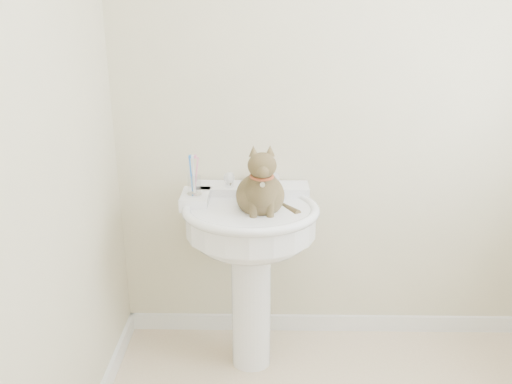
{
  "coord_description": "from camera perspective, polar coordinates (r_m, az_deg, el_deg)",
  "views": [
    {
      "loc": [
        -0.37,
        -1.45,
        1.72
      ],
      "look_at": [
        -0.41,
        0.8,
        0.91
      ],
      "focal_mm": 38.0,
      "sensor_mm": 36.0,
      "label": 1
    }
  ],
  "objects": [
    {
      "name": "wall_left",
      "position": [
        1.69,
        -24.71,
        1.78
      ],
      "size": [
        0.0,
        2.2,
        2.5
      ],
      "primitive_type": null,
      "color": "beige",
      "rests_on": "ground"
    },
    {
      "name": "baseboard_back",
      "position": [
        3.07,
        7.93,
        -13.48
      ],
      "size": [
        2.2,
        0.02,
        0.09
      ],
      "primitive_type": "cube",
      "color": "white",
      "rests_on": "floor"
    },
    {
      "name": "soap_bar",
      "position": [
        2.64,
        0.33,
        1.37
      ],
      "size": [
        0.09,
        0.06,
        0.03
      ],
      "primitive_type": "cube",
      "rotation": [
        0.0,
        0.0,
        0.09
      ],
      "color": "orange",
      "rests_on": "pedestal_sink"
    },
    {
      "name": "faucet",
      "position": [
        2.55,
        -0.46,
        1.32
      ],
      "size": [
        0.28,
        0.12,
        0.14
      ],
      "color": "silver",
      "rests_on": "pedestal_sink"
    },
    {
      "name": "pedestal_sink",
      "position": [
        2.49,
        -0.59,
        -4.83
      ],
      "size": [
        0.63,
        0.62,
        0.87
      ],
      "color": "white",
      "rests_on": "floor"
    },
    {
      "name": "wall_back",
      "position": [
        2.62,
        9.16,
        9.26
      ],
      "size": [
        2.2,
        0.0,
        2.5
      ],
      "primitive_type": null,
      "color": "beige",
      "rests_on": "ground"
    },
    {
      "name": "cat",
      "position": [
        2.37,
        0.52,
        0.11
      ],
      "size": [
        0.24,
        0.3,
        0.44
      ],
      "rotation": [
        0.0,
        0.0,
        0.07
      ],
      "color": "brown",
      "rests_on": "pedestal_sink"
    },
    {
      "name": "toothbrush_cup",
      "position": [
        2.47,
        -6.53,
        0.74
      ],
      "size": [
        0.07,
        0.07,
        0.18
      ],
      "rotation": [
        0.0,
        0.0,
        -0.15
      ],
      "color": "silver",
      "rests_on": "pedestal_sink"
    }
  ]
}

